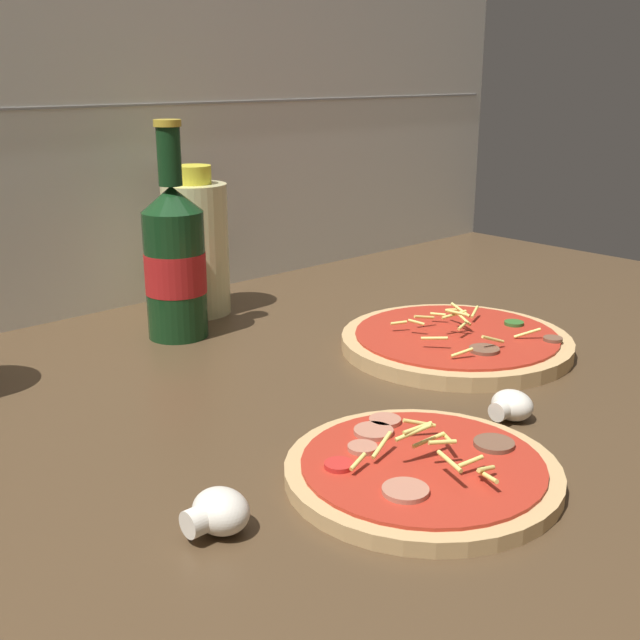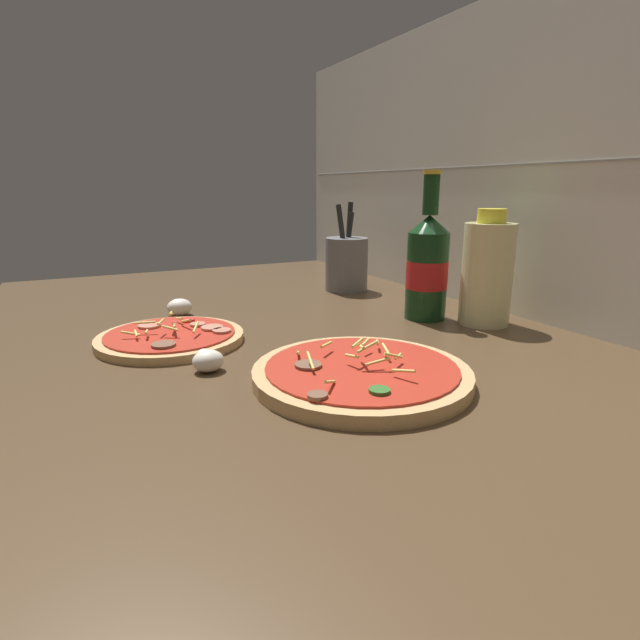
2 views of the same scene
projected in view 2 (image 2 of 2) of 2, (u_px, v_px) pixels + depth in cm
name	position (u px, v px, depth cm)	size (l,w,h in cm)	color
counter_slab	(289.00, 350.00, 78.47)	(160.00, 90.00, 2.50)	#4C3823
tile_backsplash	(514.00, 165.00, 91.07)	(160.00, 1.13, 60.00)	silver
pizza_near	(171.00, 337.00, 78.08)	(22.58, 22.58, 4.88)	tan
pizza_far	(361.00, 374.00, 62.29)	(27.32, 27.32, 5.38)	tan
beer_bottle	(427.00, 266.00, 90.35)	(7.55, 7.55, 26.52)	#143819
oil_bottle	(487.00, 272.00, 86.79)	(8.75, 8.75, 20.07)	beige
mushroom_left	(208.00, 360.00, 65.68)	(4.36, 4.15, 2.91)	white
mushroom_right	(179.00, 307.00, 94.48)	(4.86, 4.63, 3.24)	white
utensil_crock	(346.00, 263.00, 116.56)	(9.90, 9.90, 20.38)	slate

